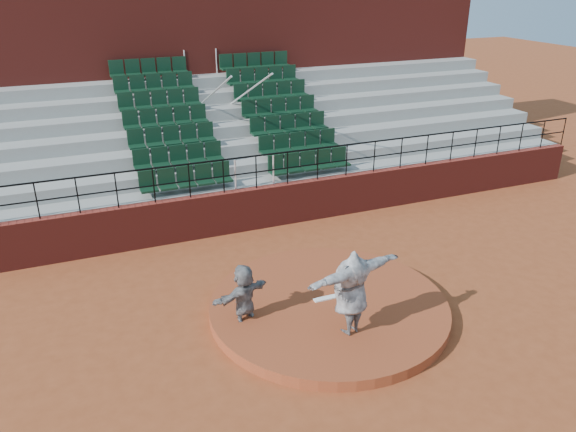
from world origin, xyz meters
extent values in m
plane|color=brown|center=(0.00, 0.00, 0.00)|extent=(90.00, 90.00, 0.00)
cylinder|color=brown|center=(0.00, 0.00, 0.12)|extent=(5.50, 5.50, 0.25)
cube|color=white|center=(0.00, 0.15, 0.27)|extent=(0.60, 0.15, 0.03)
cube|color=maroon|center=(0.00, 5.00, 0.65)|extent=(24.00, 0.30, 1.30)
cylinder|color=black|center=(0.00, 5.00, 2.30)|extent=(24.00, 0.05, 0.05)
cylinder|color=black|center=(0.00, 5.00, 1.80)|extent=(24.00, 0.04, 0.04)
cylinder|color=black|center=(-6.00, 5.00, 1.80)|extent=(0.04, 0.04, 1.00)
cylinder|color=black|center=(-5.00, 5.00, 1.80)|extent=(0.04, 0.04, 1.00)
cylinder|color=black|center=(-4.00, 5.00, 1.80)|extent=(0.04, 0.04, 1.00)
cylinder|color=black|center=(-3.00, 5.00, 1.80)|extent=(0.04, 0.04, 1.00)
cylinder|color=black|center=(-2.00, 5.00, 1.80)|extent=(0.04, 0.04, 1.00)
cylinder|color=black|center=(-1.00, 5.00, 1.80)|extent=(0.04, 0.04, 1.00)
cylinder|color=black|center=(0.00, 5.00, 1.80)|extent=(0.04, 0.04, 1.00)
cylinder|color=black|center=(1.00, 5.00, 1.80)|extent=(0.04, 0.04, 1.00)
cylinder|color=black|center=(2.00, 5.00, 1.80)|extent=(0.04, 0.04, 1.00)
cylinder|color=black|center=(3.00, 5.00, 1.80)|extent=(0.04, 0.04, 1.00)
cylinder|color=black|center=(4.00, 5.00, 1.80)|extent=(0.04, 0.04, 1.00)
cylinder|color=black|center=(5.00, 5.00, 1.80)|extent=(0.04, 0.04, 1.00)
cylinder|color=black|center=(6.00, 5.00, 1.80)|extent=(0.04, 0.04, 1.00)
cylinder|color=black|center=(7.00, 5.00, 1.80)|extent=(0.04, 0.04, 1.00)
cylinder|color=black|center=(8.00, 5.00, 1.80)|extent=(0.04, 0.04, 1.00)
cylinder|color=black|center=(9.00, 5.00, 1.80)|extent=(0.04, 0.04, 1.00)
cylinder|color=black|center=(10.00, 5.00, 1.80)|extent=(0.04, 0.04, 1.00)
cylinder|color=black|center=(11.00, 5.00, 1.80)|extent=(0.04, 0.04, 1.00)
cylinder|color=black|center=(12.00, 5.00, 1.80)|extent=(0.04, 0.04, 1.00)
cube|color=gray|center=(0.00, 5.58, 0.65)|extent=(24.00, 0.85, 1.30)
cube|color=black|center=(-1.98, 5.59, 1.66)|extent=(2.75, 0.48, 0.72)
cube|color=black|center=(1.98, 5.59, 1.66)|extent=(2.75, 0.48, 0.72)
cube|color=gray|center=(0.00, 6.43, 0.85)|extent=(24.00, 0.85, 1.70)
cube|color=black|center=(-1.98, 6.44, 2.06)|extent=(2.75, 0.48, 0.72)
cube|color=black|center=(1.98, 6.44, 2.06)|extent=(2.75, 0.48, 0.72)
cube|color=gray|center=(0.00, 7.28, 1.05)|extent=(24.00, 0.85, 2.10)
cube|color=black|center=(-1.98, 7.29, 2.46)|extent=(2.75, 0.48, 0.72)
cube|color=black|center=(1.98, 7.29, 2.46)|extent=(2.75, 0.48, 0.72)
cube|color=gray|center=(0.00, 8.12, 1.25)|extent=(24.00, 0.85, 2.50)
cube|color=black|center=(-1.98, 8.13, 2.86)|extent=(2.75, 0.48, 0.72)
cube|color=black|center=(1.98, 8.13, 2.86)|extent=(2.75, 0.48, 0.72)
cube|color=gray|center=(0.00, 8.97, 1.45)|extent=(24.00, 0.85, 2.90)
cube|color=black|center=(-1.98, 8.98, 3.26)|extent=(2.75, 0.48, 0.72)
cube|color=black|center=(1.98, 8.98, 3.26)|extent=(2.75, 0.48, 0.72)
cube|color=gray|center=(0.00, 9.82, 1.65)|extent=(24.00, 0.85, 3.30)
cube|color=black|center=(-1.98, 9.83, 3.66)|extent=(2.75, 0.48, 0.72)
cube|color=black|center=(1.98, 9.83, 3.66)|extent=(2.75, 0.48, 0.72)
cube|color=gray|center=(0.00, 10.68, 1.85)|extent=(24.00, 0.85, 3.70)
cube|color=black|center=(-1.98, 10.69, 4.06)|extent=(2.75, 0.48, 0.72)
cube|color=black|center=(1.98, 10.69, 4.06)|extent=(2.75, 0.48, 0.72)
cylinder|color=silver|center=(-0.60, 8.12, 3.40)|extent=(0.06, 5.97, 2.46)
cylinder|color=silver|center=(0.60, 8.12, 3.40)|extent=(0.06, 5.97, 2.46)
cube|color=maroon|center=(0.00, 12.60, 3.55)|extent=(24.00, 3.00, 7.10)
imported|color=black|center=(-0.10, -1.18, 1.21)|extent=(2.44, 1.15, 1.92)
imported|color=black|center=(-2.00, 0.13, 0.77)|extent=(1.50, 0.92, 1.55)
camera|label=1|loc=(-5.03, -9.88, 7.27)|focal=35.00mm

